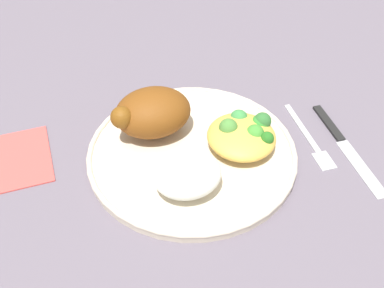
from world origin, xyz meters
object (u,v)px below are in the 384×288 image
at_px(roasted_chicken, 152,112).
at_px(knife, 341,140).
at_px(plate, 192,153).
at_px(mac_cheese_with_broccoli, 244,134).
at_px(rice_pile, 187,175).
at_px(fork, 310,139).
at_px(napkin, 23,157).

distance_m(roasted_chicken, knife, 0.27).
distance_m(plate, mac_cheese_with_broccoli, 0.08).
relative_size(plate, rice_pile, 3.36).
bearing_deg(fork, plate, -5.99).
relative_size(mac_cheese_with_broccoli, napkin, 0.84).
height_order(plate, napkin, plate).
bearing_deg(napkin, fork, 167.74).
bearing_deg(roasted_chicken, napkin, -4.08).
distance_m(fork, knife, 0.04).
xyz_separation_m(roasted_chicken, knife, (-0.26, 0.09, -0.04)).
bearing_deg(plate, fork, 174.01).
xyz_separation_m(fork, napkin, (0.40, -0.09, -0.00)).
xyz_separation_m(fork, knife, (-0.04, 0.02, 0.00)).
xyz_separation_m(plate, napkin, (0.22, -0.07, -0.01)).
height_order(fork, knife, knife).
height_order(roasted_chicken, knife, roasted_chicken).
xyz_separation_m(rice_pile, knife, (-0.24, -0.03, -0.03)).
relative_size(rice_pile, napkin, 0.75).
bearing_deg(mac_cheese_with_broccoli, fork, 174.62).
relative_size(fork, knife, 0.75).
xyz_separation_m(plate, fork, (-0.17, 0.02, -0.01)).
height_order(plate, roasted_chicken, roasted_chicken).
bearing_deg(rice_pile, mac_cheese_with_broccoli, -150.79).
height_order(rice_pile, fork, rice_pile).
distance_m(fork, napkin, 0.40).
xyz_separation_m(roasted_chicken, rice_pile, (-0.02, 0.12, -0.01)).
relative_size(plate, napkin, 2.51).
bearing_deg(plate, napkin, -16.90).
relative_size(fork, napkin, 1.24).
distance_m(rice_pile, knife, 0.24).
relative_size(roasted_chicken, mac_cheese_with_broccoli, 1.18).
bearing_deg(mac_cheese_with_broccoli, napkin, -14.54).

